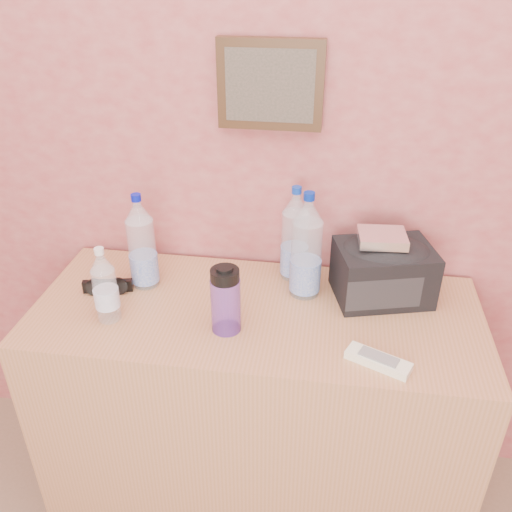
{
  "coord_description": "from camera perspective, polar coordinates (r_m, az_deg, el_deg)",
  "views": [
    {
      "loc": [
        0.14,
        0.44,
        1.75
      ],
      "look_at": [
        -0.06,
        1.71,
        1.0
      ],
      "focal_mm": 38.0,
      "sensor_mm": 36.0,
      "label": 1
    }
  ],
  "objects": [
    {
      "name": "ac_remote",
      "position": [
        1.43,
        12.74,
        -10.71
      ],
      "size": [
        0.17,
        0.12,
        0.02
      ],
      "primitive_type": "cube",
      "rotation": [
        0.0,
        0.0,
        -0.42
      ],
      "color": "silver",
      "rests_on": "dresser"
    },
    {
      "name": "pet_large_c",
      "position": [
        1.59,
        5.32,
        0.55
      ],
      "size": [
        0.09,
        0.09,
        0.33
      ],
      "rotation": [
        0.0,
        0.0,
        0.38
      ],
      "color": "silver",
      "rests_on": "dresser"
    },
    {
      "name": "dresser",
      "position": [
        1.86,
        -0.01,
        -15.96
      ],
      "size": [
        1.31,
        0.55,
        0.82
      ],
      "primitive_type": "cube",
      "color": "#AB7C57",
      "rests_on": "ground"
    },
    {
      "name": "nalgene_bottle",
      "position": [
        1.46,
        -3.22,
        -4.57
      ],
      "size": [
        0.08,
        0.08,
        0.2
      ],
      "rotation": [
        0.0,
        0.0,
        -0.19
      ],
      "color": "#6A3BAF",
      "rests_on": "dresser"
    },
    {
      "name": "toiletry_bag",
      "position": [
        1.64,
        13.27,
        -1.36
      ],
      "size": [
        0.32,
        0.26,
        0.19
      ],
      "primitive_type": null,
      "rotation": [
        0.0,
        0.0,
        0.27
      ],
      "color": "black",
      "rests_on": "dresser"
    },
    {
      "name": "pet_small",
      "position": [
        1.55,
        -15.58,
        -3.32
      ],
      "size": [
        0.07,
        0.07,
        0.23
      ],
      "rotation": [
        0.0,
        0.0,
        0.4
      ],
      "color": "white",
      "rests_on": "dresser"
    },
    {
      "name": "foil_packet",
      "position": [
        1.58,
        13.14,
        1.89
      ],
      "size": [
        0.14,
        0.12,
        0.03
      ],
      "primitive_type": "cube",
      "rotation": [
        0.0,
        0.0,
        0.08
      ],
      "color": "white",
      "rests_on": "toiletry_bag"
    },
    {
      "name": "pet_large_a",
      "position": [
        1.67,
        -11.92,
        1.04
      ],
      "size": [
        0.08,
        0.08,
        0.3
      ],
      "rotation": [
        0.0,
        0.0,
        -0.01
      ],
      "color": "silver",
      "rests_on": "dresser"
    },
    {
      "name": "sunglasses",
      "position": [
        1.72,
        -15.32,
        -3.05
      ],
      "size": [
        0.16,
        0.09,
        0.04
      ],
      "primitive_type": null,
      "rotation": [
        0.0,
        0.0,
        0.22
      ],
      "color": "black",
      "rests_on": "dresser"
    },
    {
      "name": "picture_frame",
      "position": [
        1.59,
        1.52,
        17.56
      ],
      "size": [
        0.3,
        0.03,
        0.25
      ],
      "primitive_type": null,
      "color": "#382311",
      "rests_on": "room_shell"
    },
    {
      "name": "pet_large_b",
      "position": [
        1.68,
        4.11,
        1.89
      ],
      "size": [
        0.08,
        0.08,
        0.31
      ],
      "rotation": [
        0.0,
        0.0,
        0.36
      ],
      "color": "silver",
      "rests_on": "dresser"
    }
  ]
}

